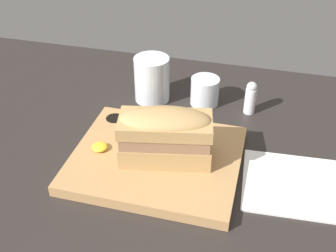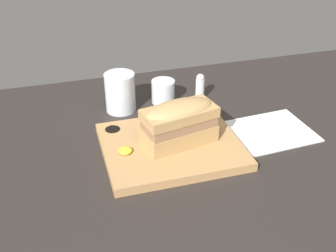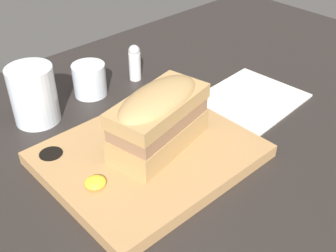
{
  "view_description": "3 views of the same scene",
  "coord_description": "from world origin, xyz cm",
  "px_view_note": "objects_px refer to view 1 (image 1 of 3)",
  "views": [
    {
      "loc": [
        18.49,
        -54.23,
        53.38
      ],
      "look_at": [
        3.21,
        3.86,
        10.43
      ],
      "focal_mm": 45.0,
      "sensor_mm": 36.0,
      "label": 1
    },
    {
      "loc": [
        -21.66,
        -72.54,
        56.6
      ],
      "look_at": [
        0.42,
        2.81,
        8.69
      ],
      "focal_mm": 45.0,
      "sensor_mm": 36.0,
      "label": 2
    },
    {
      "loc": [
        -31.0,
        -36.19,
        44.24
      ],
      "look_at": [
        3.34,
        1.14,
        8.43
      ],
      "focal_mm": 45.0,
      "sensor_mm": 36.0,
      "label": 3
    }
  ],
  "objects_px": {
    "napkin": "(298,185)",
    "salt_shaker": "(251,97)",
    "wine_glass": "(205,92)",
    "water_glass": "(152,82)",
    "serving_board": "(156,159)",
    "sandwich": "(165,134)"
  },
  "relations": [
    {
      "from": "serving_board",
      "to": "water_glass",
      "type": "relative_size",
      "value": 2.97
    },
    {
      "from": "serving_board",
      "to": "salt_shaker",
      "type": "bearing_deg",
      "value": 55.43
    },
    {
      "from": "serving_board",
      "to": "salt_shaker",
      "type": "xyz_separation_m",
      "value": [
        0.15,
        0.22,
        0.03
      ]
    },
    {
      "from": "napkin",
      "to": "salt_shaker",
      "type": "xyz_separation_m",
      "value": [
        -0.11,
        0.21,
        0.04
      ]
    },
    {
      "from": "serving_board",
      "to": "wine_glass",
      "type": "xyz_separation_m",
      "value": [
        0.05,
        0.23,
        0.02
      ]
    },
    {
      "from": "serving_board",
      "to": "napkin",
      "type": "distance_m",
      "value": 0.26
    },
    {
      "from": "salt_shaker",
      "to": "sandwich",
      "type": "bearing_deg",
      "value": -120.59
    },
    {
      "from": "sandwich",
      "to": "wine_glass",
      "type": "bearing_deg",
      "value": 82.96
    },
    {
      "from": "sandwich",
      "to": "water_glass",
      "type": "xyz_separation_m",
      "value": [
        -0.09,
        0.22,
        -0.03
      ]
    },
    {
      "from": "wine_glass",
      "to": "serving_board",
      "type": "bearing_deg",
      "value": -101.79
    },
    {
      "from": "serving_board",
      "to": "salt_shaker",
      "type": "relative_size",
      "value": 4.06
    },
    {
      "from": "water_glass",
      "to": "napkin",
      "type": "height_order",
      "value": "water_glass"
    },
    {
      "from": "wine_glass",
      "to": "water_glass",
      "type": "bearing_deg",
      "value": -174.59
    },
    {
      "from": "wine_glass",
      "to": "napkin",
      "type": "height_order",
      "value": "wine_glass"
    },
    {
      "from": "salt_shaker",
      "to": "wine_glass",
      "type": "bearing_deg",
      "value": 173.55
    },
    {
      "from": "water_glass",
      "to": "wine_glass",
      "type": "bearing_deg",
      "value": 5.41
    },
    {
      "from": "napkin",
      "to": "salt_shaker",
      "type": "bearing_deg",
      "value": 116.72
    },
    {
      "from": "serving_board",
      "to": "water_glass",
      "type": "xyz_separation_m",
      "value": [
        -0.07,
        0.22,
        0.03
      ]
    },
    {
      "from": "wine_glass",
      "to": "salt_shaker",
      "type": "xyz_separation_m",
      "value": [
        0.1,
        -0.01,
        0.01
      ]
    },
    {
      "from": "wine_glass",
      "to": "sandwich",
      "type": "bearing_deg",
      "value": -97.04
    },
    {
      "from": "water_glass",
      "to": "wine_glass",
      "type": "xyz_separation_m",
      "value": [
        0.12,
        0.01,
        -0.02
      ]
    },
    {
      "from": "serving_board",
      "to": "napkin",
      "type": "xyz_separation_m",
      "value": [
        0.26,
        0.0,
        -0.01
      ]
    }
  ]
}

